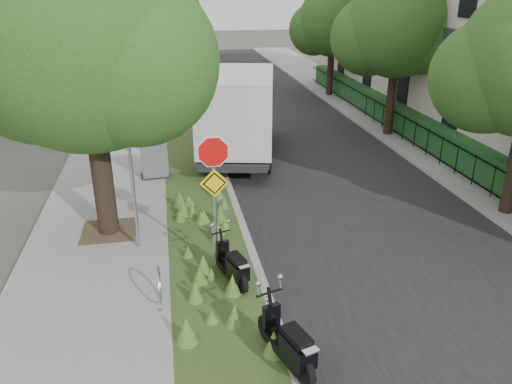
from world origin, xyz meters
TOP-DOWN VIEW (x-y plane):
  - ground at (0.00, 0.00)m, footprint 120.00×120.00m
  - sidewalk_near at (-4.25, 10.00)m, footprint 3.50×60.00m
  - verge at (-1.50, 10.00)m, footprint 2.00×60.00m
  - kerb_near at (-0.50, 10.00)m, footprint 0.20×60.00m
  - road at (3.00, 10.00)m, footprint 7.00×60.00m
  - kerb_far at (6.50, 10.00)m, footprint 0.20×60.00m
  - footpath_far at (8.20, 10.00)m, footprint 3.20×60.00m
  - street_tree_main at (-4.08, 2.86)m, footprint 6.21×5.54m
  - bare_post at (-3.20, 1.80)m, footprint 0.08×0.08m
  - bike_hoop at (-2.70, -0.60)m, footprint 0.06×0.78m
  - sign_assembly at (-1.40, 0.58)m, footprint 0.94×0.08m
  - fence_far at (7.20, 10.00)m, footprint 0.04×24.00m
  - hedge_far at (7.90, 10.00)m, footprint 1.00×24.00m
  - terrace_houses at (11.49, 10.00)m, footprint 7.40×26.40m
  - brick_building at (-9.50, 22.00)m, footprint 9.40×10.40m
  - far_tree_b at (6.94, 10.05)m, footprint 4.83×4.31m
  - far_tree_c at (6.94, 18.04)m, footprint 4.37×3.89m
  - scooter_near at (-1.12, -0.23)m, footprint 0.61×1.49m
  - scooter_far at (-0.54, -2.94)m, footprint 0.71×1.68m
  - box_truck at (0.29, 8.42)m, footprint 3.63×6.49m
  - utility_cabinet at (-2.80, 6.61)m, footprint 1.00×0.71m

SIDE VIEW (x-z plane):
  - ground at x=0.00m, z-range 0.00..0.00m
  - road at x=3.00m, z-range 0.00..0.01m
  - sidewalk_near at x=-4.25m, z-range 0.00..0.12m
  - verge at x=-1.50m, z-range 0.00..0.12m
  - footpath_far at x=8.20m, z-range 0.00..0.12m
  - kerb_near at x=-0.50m, z-range 0.00..0.13m
  - kerb_far at x=6.50m, z-range 0.00..0.13m
  - scooter_near at x=-1.12m, z-range 0.11..0.84m
  - bike_hoop at x=-2.70m, z-range 0.11..0.88m
  - scooter_far at x=-0.54m, z-range 0.11..0.93m
  - fence_far at x=7.20m, z-range 0.17..1.17m
  - hedge_far at x=7.90m, z-range 0.12..1.22m
  - utility_cabinet at x=-2.80m, z-range 0.09..1.36m
  - box_truck at x=0.29m, z-range 0.42..3.19m
  - bare_post at x=-3.20m, z-range 0.12..4.12m
  - sign_assembly at x=-1.40m, z-range 0.72..3.94m
  - far_tree_c at x=6.94m, z-range 0.99..6.92m
  - terrace_houses at x=11.49m, z-range 0.06..8.26m
  - brick_building at x=-9.50m, z-range 0.06..8.36m
  - far_tree_b at x=6.94m, z-range 1.09..7.65m
  - street_tree_main at x=-4.08m, z-range 0.97..8.63m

